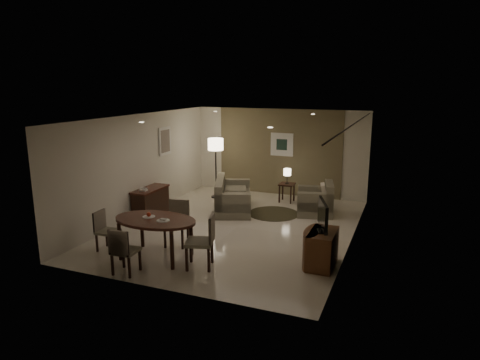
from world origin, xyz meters
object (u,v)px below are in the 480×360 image
at_px(tv_cabinet, 322,249).
at_px(floor_lamp, 216,168).
at_px(sofa, 233,195).
at_px(side_table, 287,193).
at_px(chair_near, 126,250).
at_px(chair_right, 199,241).
at_px(chair_left, 108,231).
at_px(console_desk, 151,202).
at_px(chair_far, 176,224).
at_px(dining_table, 156,238).
at_px(armchair, 315,198).

distance_m(tv_cabinet, floor_lamp, 5.63).
relative_size(sofa, side_table, 3.37).
xyz_separation_m(chair_near, floor_lamp, (-0.73, 5.54, 0.47)).
bearing_deg(chair_right, chair_left, -108.68).
bearing_deg(console_desk, chair_left, -77.82).
bearing_deg(side_table, chair_right, -93.23).
distance_m(tv_cabinet, chair_left, 4.46).
bearing_deg(console_desk, chair_far, -43.11).
distance_m(console_desk, dining_table, 2.88).
distance_m(chair_near, chair_left, 1.31).
bearing_deg(console_desk, dining_table, -54.47).
distance_m(side_table, floor_lamp, 2.29).
height_order(tv_cabinet, side_table, tv_cabinet).
height_order(side_table, floor_lamp, floor_lamp).
bearing_deg(sofa, console_desk, 103.41).
xyz_separation_m(console_desk, tv_cabinet, (4.89, -1.50, -0.03)).
xyz_separation_m(chair_right, sofa, (-0.86, 3.74, -0.08)).
bearing_deg(tv_cabinet, sofa, 137.40).
relative_size(dining_table, side_table, 3.13).
distance_m(console_desk, armchair, 4.42).
xyz_separation_m(chair_left, chair_right, (2.20, -0.05, 0.10)).
height_order(chair_near, armchair, chair_near).
distance_m(console_desk, chair_near, 3.54).
bearing_deg(dining_table, tv_cabinet, 14.67).
bearing_deg(sofa, chair_right, 171.37).
xyz_separation_m(dining_table, floor_lamp, (-0.85, 4.70, 0.51)).
bearing_deg(armchair, side_table, -143.61).
xyz_separation_m(sofa, armchair, (2.19, 0.49, -0.00)).
bearing_deg(chair_near, dining_table, -101.24).
relative_size(dining_table, sofa, 0.93).
relative_size(console_desk, chair_left, 1.42).
distance_m(armchair, side_table, 1.38).
bearing_deg(console_desk, tv_cabinet, -17.05).
height_order(chair_right, sofa, chair_right).
distance_m(tv_cabinet, chair_near, 3.74).
relative_size(tv_cabinet, dining_table, 0.52).
xyz_separation_m(chair_far, chair_left, (-1.21, -0.78, -0.07)).
relative_size(dining_table, chair_far, 1.78).
bearing_deg(console_desk, side_table, 41.75).
xyz_separation_m(tv_cabinet, side_table, (-1.89, 4.18, -0.07)).
height_order(chair_left, floor_lamp, floor_lamp).
bearing_deg(chair_far, dining_table, -105.38).
bearing_deg(armchair, dining_table, -42.76).
bearing_deg(chair_far, sofa, 76.28).
relative_size(chair_far, armchair, 0.99).
distance_m(chair_left, floor_lamp, 4.78).
bearing_deg(tv_cabinet, chair_left, -168.50).
xyz_separation_m(tv_cabinet, chair_left, (-4.37, -0.89, 0.07)).
bearing_deg(chair_near, floor_lamp, -85.75).
relative_size(chair_far, sofa, 0.52).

